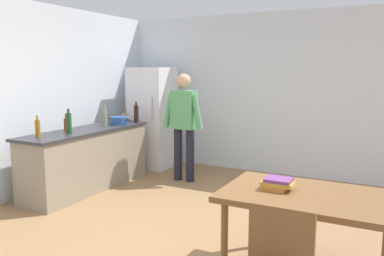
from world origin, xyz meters
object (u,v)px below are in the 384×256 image
(bottle_wine_dark, at_px, (136,114))
(utensil_jar, at_px, (125,117))
(bottle_vinegar_tall, at_px, (105,117))
(person, at_px, (184,120))
(refrigerator, at_px, (152,118))
(bottle_sauce_red, at_px, (66,124))
(dining_table, at_px, (308,203))
(bottle_oil_amber, at_px, (38,128))
(cooking_pot, at_px, (119,120))
(bottle_wine_green, at_px, (69,123))
(book_stack, at_px, (277,184))

(bottle_wine_dark, bearing_deg, utensil_jar, -175.54)
(bottle_vinegar_tall, bearing_deg, person, 32.24)
(bottle_vinegar_tall, bearing_deg, refrigerator, 86.20)
(utensil_jar, height_order, bottle_sauce_red, utensil_jar)
(bottle_sauce_red, bearing_deg, utensil_jar, 83.74)
(dining_table, bearing_deg, bottle_sauce_red, 166.71)
(bottle_sauce_red, bearing_deg, bottle_oil_amber, -85.27)
(bottle_wine_dark, bearing_deg, bottle_vinegar_tall, -110.61)
(bottle_oil_amber, bearing_deg, cooking_pot, 82.86)
(refrigerator, bearing_deg, utensil_jar, -98.18)
(refrigerator, distance_m, bottle_sauce_red, 1.88)
(person, bearing_deg, bottle_wine_green, -124.51)
(bottle_vinegar_tall, distance_m, bottle_wine_green, 0.80)
(bottle_vinegar_tall, relative_size, bottle_wine_green, 0.94)
(dining_table, distance_m, bottle_wine_dark, 3.79)
(cooking_pot, height_order, bottle_wine_dark, bottle_wine_dark)
(dining_table, height_order, bottle_oil_amber, bottle_oil_amber)
(bottle_oil_amber, bearing_deg, utensil_jar, 87.13)
(person, height_order, bottle_oil_amber, person)
(person, bearing_deg, book_stack, -45.93)
(bottle_sauce_red, xyz_separation_m, bottle_wine_dark, (0.35, 1.20, 0.05))
(bottle_sauce_red, bearing_deg, person, 48.11)
(dining_table, xyz_separation_m, utensil_jar, (-3.40, 2.02, 0.31))
(bottle_oil_amber, distance_m, bottle_wine_green, 0.43)
(refrigerator, bearing_deg, bottle_oil_amber, -94.39)
(refrigerator, bearing_deg, book_stack, -41.73)
(person, height_order, cooking_pot, person)
(cooking_pot, xyz_separation_m, utensil_jar, (-0.09, 0.27, 0.02))
(bottle_wine_green, height_order, bottle_wine_dark, same)
(person, height_order, bottle_wine_dark, person)
(bottle_sauce_red, bearing_deg, book_stack, -14.43)
(person, distance_m, dining_table, 3.20)
(bottle_oil_amber, xyz_separation_m, bottle_wine_dark, (0.31, 1.74, 0.03))
(person, height_order, bottle_vinegar_tall, person)
(person, height_order, utensil_jar, person)
(dining_table, height_order, bottle_wine_dark, bottle_wine_dark)
(cooking_pot, distance_m, bottle_wine_dark, 0.33)
(cooking_pot, distance_m, bottle_oil_amber, 1.46)
(bottle_oil_amber, xyz_separation_m, bottle_vinegar_tall, (0.10, 1.19, 0.02))
(utensil_jar, xyz_separation_m, book_stack, (3.13, -2.03, -0.18))
(dining_table, relative_size, bottle_wine_dark, 4.12)
(refrigerator, relative_size, cooking_pot, 4.50)
(cooking_pot, height_order, utensil_jar, utensil_jar)
(bottle_sauce_red, distance_m, bottle_wine_dark, 1.26)
(person, bearing_deg, cooking_pot, -157.26)
(refrigerator, bearing_deg, bottle_sauce_red, -96.96)
(utensil_jar, bearing_deg, person, 6.90)
(utensil_jar, distance_m, book_stack, 3.74)
(cooking_pot, distance_m, book_stack, 3.51)
(dining_table, bearing_deg, bottle_wine_green, 168.13)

